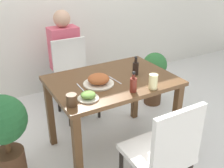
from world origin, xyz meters
TOP-DOWN VIEW (x-y plane):
  - ground_plane at (0.00, 0.00)m, footprint 16.00×16.00m
  - dining_table at (0.00, 0.00)m, footprint 1.09×0.77m
  - chair_near at (-0.03, -0.76)m, footprint 0.42×0.42m
  - chair_far at (-0.05, 0.79)m, footprint 0.42×0.42m
  - food_plate at (-0.15, -0.04)m, footprint 0.26×0.26m
  - side_plate at (-0.34, -0.23)m, footprint 0.16×0.16m
  - drink_cup at (-0.48, -0.26)m, footprint 0.08×0.08m
  - juice_glass at (0.20, -0.33)m, footprint 0.07×0.07m
  - sauce_bottle at (0.03, -0.29)m, footprint 0.06×0.06m
  - condiment_bottle at (0.24, -0.02)m, footprint 0.06×0.06m
  - fork_utensil at (-0.31, -0.04)m, footprint 0.02×0.19m
  - spoon_utensil at (0.01, -0.04)m, footprint 0.03×0.18m
  - potted_plant_left at (-0.94, 0.04)m, footprint 0.38×0.38m
  - potted_plant_right at (0.89, 0.50)m, footprint 0.29×0.29m
  - person_figure at (-0.03, 1.11)m, footprint 0.34×0.22m

SIDE VIEW (x-z plane):
  - ground_plane at x=0.00m, z-range 0.00..0.00m
  - potted_plant_right at x=0.89m, z-range 0.06..0.73m
  - potted_plant_left at x=-0.94m, z-range 0.10..0.89m
  - chair_near at x=-0.03m, z-range 0.05..0.94m
  - chair_far at x=-0.05m, z-range 0.05..0.94m
  - person_figure at x=-0.03m, z-range 0.00..1.17m
  - dining_table at x=0.00m, z-range 0.26..1.00m
  - fork_utensil at x=-0.31m, z-range 0.74..0.74m
  - spoon_utensil at x=0.01m, z-range 0.74..0.74m
  - side_plate at x=-0.34m, z-range 0.73..0.79m
  - food_plate at x=-0.15m, z-range 0.73..0.82m
  - drink_cup at x=-0.48m, z-range 0.74..0.83m
  - juice_glass at x=0.20m, z-range 0.74..0.86m
  - sauce_bottle at x=0.03m, z-range 0.72..0.89m
  - condiment_bottle at x=0.24m, z-range 0.72..0.89m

